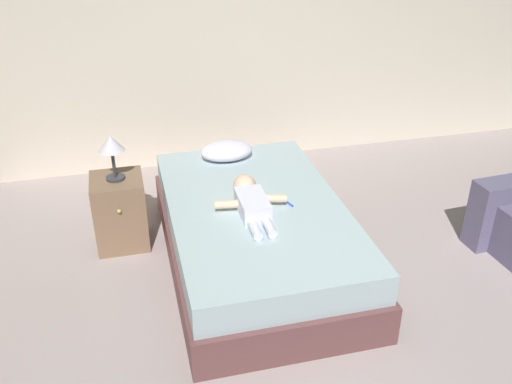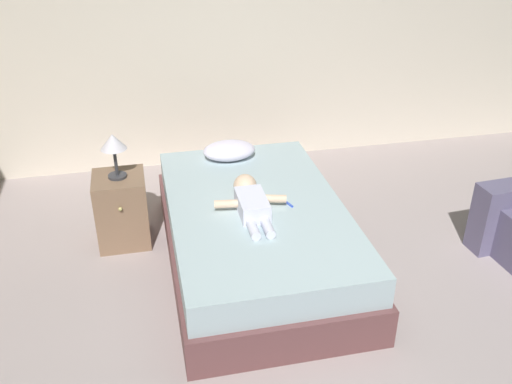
{
  "view_description": "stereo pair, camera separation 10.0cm",
  "coord_description": "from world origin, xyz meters",
  "px_view_note": "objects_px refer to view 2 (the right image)",
  "views": [
    {
      "loc": [
        -1.12,
        -2.16,
        2.45
      ],
      "look_at": [
        -0.29,
        1.14,
        0.59
      ],
      "focal_mm": 39.53,
      "sensor_mm": 36.0,
      "label": 1
    },
    {
      "loc": [
        -1.02,
        -2.18,
        2.45
      ],
      "look_at": [
        -0.29,
        1.14,
        0.59
      ],
      "focal_mm": 39.53,
      "sensor_mm": 36.0,
      "label": 2
    }
  ],
  "objects_px": {
    "toothbrush": "(287,202)",
    "nightstand": "(122,210)",
    "bed": "(256,234)",
    "baby": "(251,201)",
    "lamp": "(113,145)",
    "pillow": "(229,150)"
  },
  "relations": [
    {
      "from": "baby",
      "to": "toothbrush",
      "type": "bearing_deg",
      "value": 4.43
    },
    {
      "from": "pillow",
      "to": "baby",
      "type": "xyz_separation_m",
      "value": [
        0.0,
        -0.83,
        -0.01
      ]
    },
    {
      "from": "toothbrush",
      "to": "pillow",
      "type": "bearing_deg",
      "value": 108.36
    },
    {
      "from": "toothbrush",
      "to": "nightstand",
      "type": "height_order",
      "value": "nightstand"
    },
    {
      "from": "pillow",
      "to": "toothbrush",
      "type": "distance_m",
      "value": 0.85
    },
    {
      "from": "pillow",
      "to": "lamp",
      "type": "xyz_separation_m",
      "value": [
        -0.88,
        -0.28,
        0.25
      ]
    },
    {
      "from": "nightstand",
      "to": "lamp",
      "type": "bearing_deg",
      "value": 90.0
    },
    {
      "from": "pillow",
      "to": "baby",
      "type": "distance_m",
      "value": 0.83
    },
    {
      "from": "nightstand",
      "to": "lamp",
      "type": "xyz_separation_m",
      "value": [
        0.0,
        0.0,
        0.53
      ]
    },
    {
      "from": "baby",
      "to": "lamp",
      "type": "xyz_separation_m",
      "value": [
        -0.89,
        0.55,
        0.26
      ]
    },
    {
      "from": "pillow",
      "to": "baby",
      "type": "bearing_deg",
      "value": -89.82
    },
    {
      "from": "baby",
      "to": "toothbrush",
      "type": "xyz_separation_m",
      "value": [
        0.27,
        0.02,
        -0.06
      ]
    },
    {
      "from": "toothbrush",
      "to": "baby",
      "type": "bearing_deg",
      "value": -175.57
    },
    {
      "from": "baby",
      "to": "nightstand",
      "type": "bearing_deg",
      "value": 148.27
    },
    {
      "from": "baby",
      "to": "nightstand",
      "type": "relative_size",
      "value": 1.21
    },
    {
      "from": "bed",
      "to": "lamp",
      "type": "bearing_deg",
      "value": 152.03
    },
    {
      "from": "pillow",
      "to": "nightstand",
      "type": "relative_size",
      "value": 0.76
    },
    {
      "from": "bed",
      "to": "lamp",
      "type": "xyz_separation_m",
      "value": [
        -0.94,
        0.5,
        0.57
      ]
    },
    {
      "from": "baby",
      "to": "pillow",
      "type": "bearing_deg",
      "value": 90.18
    },
    {
      "from": "baby",
      "to": "toothbrush",
      "type": "relative_size",
      "value": 5.48
    },
    {
      "from": "bed",
      "to": "baby",
      "type": "height_order",
      "value": "baby"
    },
    {
      "from": "pillow",
      "to": "toothbrush",
      "type": "xyz_separation_m",
      "value": [
        0.27,
        -0.81,
        -0.07
      ]
    }
  ]
}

